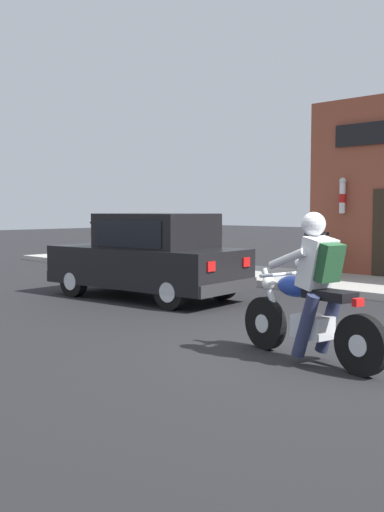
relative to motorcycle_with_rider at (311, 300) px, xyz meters
name	(u,v)px	position (x,y,z in m)	size (l,w,h in m)	color
ground_plane	(324,353)	(0.46, 0.12, -0.68)	(80.00, 80.00, 0.00)	black
sidewalk_curb	(340,283)	(5.78, 3.12, -0.61)	(2.60, 22.00, 0.14)	#ADAAA3
motorcycle_with_rider	(311,300)	(0.00, 0.00, 0.00)	(0.66, 2.01, 1.62)	black
car_hatchback	(149,257)	(1.79, 4.71, 0.09)	(2.05, 3.94, 1.57)	black
trash_bin	(316,253)	(6.30, 4.06, -0.04)	(0.56, 0.56, 0.98)	#2D2D33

